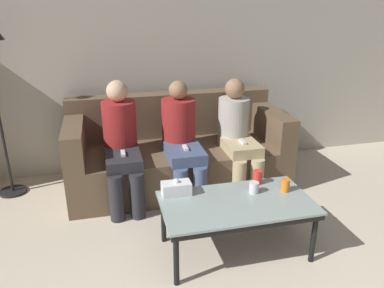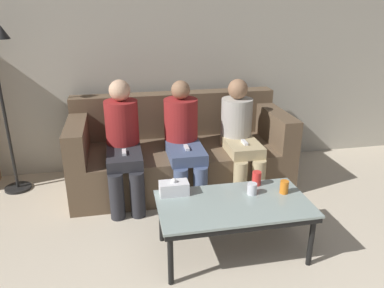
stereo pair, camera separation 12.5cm
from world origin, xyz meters
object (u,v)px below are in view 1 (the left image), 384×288
at_px(cup_far_center, 285,185).
at_px(tissue_box, 176,188).
at_px(coffee_table, 236,206).
at_px(cup_near_left, 257,177).
at_px(seated_person_mid_left, 181,137).
at_px(seated_person_mid_right, 237,133).
at_px(couch, 177,153).
at_px(seated_person_left_end, 121,141).
at_px(cup_near_right, 254,187).

relative_size(cup_far_center, tissue_box, 0.46).
bearing_deg(tissue_box, coffee_table, -27.48).
bearing_deg(tissue_box, cup_far_center, -10.23).
bearing_deg(cup_near_left, seated_person_mid_left, 119.65).
bearing_deg(cup_far_center, seated_person_mid_right, 92.49).
bearing_deg(tissue_box, couch, 78.30).
relative_size(cup_far_center, seated_person_mid_left, 0.09).
bearing_deg(seated_person_mid_right, coffee_table, -110.05).
bearing_deg(cup_near_left, seated_person_left_end, 142.12).
bearing_deg(seated_person_left_end, tissue_box, -66.75).
height_order(couch, cup_near_right, couch).
height_order(cup_far_center, tissue_box, tissue_box).
distance_m(cup_near_right, seated_person_left_end, 1.32).
distance_m(coffee_table, tissue_box, 0.47).
xyz_separation_m(coffee_table, cup_near_left, (0.26, 0.24, 0.10)).
bearing_deg(cup_near_right, cup_far_center, -8.15).
xyz_separation_m(couch, seated_person_mid_left, (0.00, -0.24, 0.26)).
distance_m(cup_near_right, seated_person_mid_right, 0.96).
xyz_separation_m(cup_near_left, seated_person_mid_right, (0.12, 0.80, 0.10)).
height_order(couch, tissue_box, couch).
xyz_separation_m(couch, seated_person_left_end, (-0.57, -0.24, 0.28)).
distance_m(cup_near_left, seated_person_mid_left, 0.92).
height_order(seated_person_left_end, seated_person_mid_right, seated_person_left_end).
xyz_separation_m(coffee_table, seated_person_mid_right, (0.38, 1.03, 0.19)).
bearing_deg(seated_person_left_end, cup_near_left, -37.88).
xyz_separation_m(tissue_box, seated_person_mid_right, (0.79, 0.82, 0.10)).
distance_m(couch, cup_near_right, 1.23).
xyz_separation_m(coffee_table, tissue_box, (-0.41, 0.21, 0.09)).
distance_m(cup_near_left, cup_far_center, 0.23).
bearing_deg(couch, seated_person_mid_right, -22.26).
height_order(cup_near_left, tissue_box, tissue_box).
bearing_deg(coffee_table, cup_far_center, 8.59).
bearing_deg(coffee_table, seated_person_mid_right, 69.95).
bearing_deg(cup_near_right, cup_near_left, 57.67).
height_order(coffee_table, cup_near_right, cup_near_right).
relative_size(couch, cup_near_left, 19.05).
distance_m(coffee_table, cup_near_right, 0.22).
height_order(coffee_table, seated_person_mid_right, seated_person_mid_right).
xyz_separation_m(cup_near_left, cup_near_right, (-0.09, -0.14, -0.01)).
bearing_deg(cup_near_left, coffee_table, -137.94).
bearing_deg(seated_person_mid_left, cup_near_left, -60.35).
relative_size(coffee_table, cup_near_right, 12.83).
relative_size(cup_near_left, cup_near_right, 1.30).
relative_size(cup_near_right, cup_far_center, 0.86).
relative_size(coffee_table, seated_person_mid_right, 1.02).
bearing_deg(cup_near_left, cup_near_right, -122.33).
relative_size(cup_near_left, seated_person_left_end, 0.10).
distance_m(couch, coffee_table, 1.28).
relative_size(cup_near_right, seated_person_left_end, 0.08).
relative_size(coffee_table, seated_person_left_end, 0.98).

